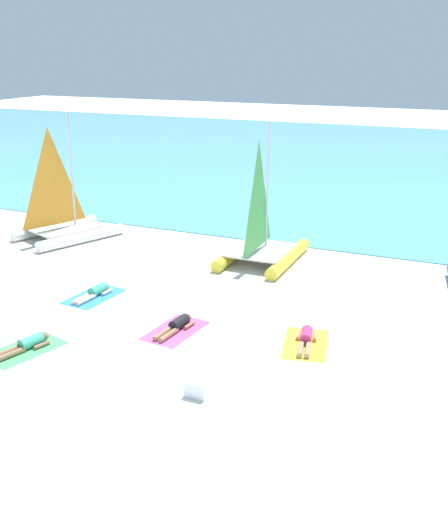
{
  "coord_description": "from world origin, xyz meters",
  "views": [
    {
      "loc": [
        7.41,
        -12.28,
        7.25
      ],
      "look_at": [
        0.0,
        4.51,
        1.2
      ],
      "focal_mm": 44.6,
      "sensor_mm": 36.0,
      "label": 1
    }
  ],
  "objects_px": {
    "sailboat_yellow": "(261,242)",
    "sunbather_center_left": "(27,344)",
    "towel_center_left": "(25,350)",
    "sunbather_rightmost": "(306,338)",
    "sunbather_center_right": "(177,325)",
    "towel_rightmost": "(305,344)",
    "towel_center_right": "(175,331)",
    "sailboat_white": "(64,221)",
    "cooler_box": "(197,388)",
    "towel_leftmost": "(94,296)",
    "sunbather_leftmost": "(95,292)"
  },
  "relations": [
    {
      "from": "sunbather_leftmost",
      "to": "sunbather_rightmost",
      "type": "relative_size",
      "value": 1.01
    },
    {
      "from": "towel_leftmost",
      "to": "towel_center_right",
      "type": "xyz_separation_m",
      "value": [
        3.43,
        -1.17,
        0.0
      ]
    },
    {
      "from": "towel_rightmost",
      "to": "cooler_box",
      "type": "xyz_separation_m",
      "value": [
        -1.43,
        -3.4,
        0.17
      ]
    },
    {
      "from": "sailboat_yellow",
      "to": "sunbather_center_left",
      "type": "distance_m",
      "value": 9.32
    },
    {
      "from": "sailboat_yellow",
      "to": "sunbather_leftmost",
      "type": "height_order",
      "value": "sailboat_yellow"
    },
    {
      "from": "sailboat_white",
      "to": "sunbather_center_left",
      "type": "height_order",
      "value": "sailboat_white"
    },
    {
      "from": "sunbather_rightmost",
      "to": "cooler_box",
      "type": "height_order",
      "value": "cooler_box"
    },
    {
      "from": "sailboat_yellow",
      "to": "sunbather_center_right",
      "type": "xyz_separation_m",
      "value": [
        -0.06,
        -6.28,
        -0.59
      ]
    },
    {
      "from": "sunbather_center_right",
      "to": "cooler_box",
      "type": "distance_m",
      "value": 3.47
    },
    {
      "from": "sunbather_leftmost",
      "to": "sunbather_rightmost",
      "type": "distance_m",
      "value": 6.87
    },
    {
      "from": "towel_center_right",
      "to": "sailboat_white",
      "type": "bearing_deg",
      "value": 143.77
    },
    {
      "from": "cooler_box",
      "to": "towel_leftmost",
      "type": "bearing_deg",
      "value": 144.12
    },
    {
      "from": "towel_leftmost",
      "to": "cooler_box",
      "type": "bearing_deg",
      "value": -35.88
    },
    {
      "from": "sunbather_leftmost",
      "to": "towel_rightmost",
      "type": "xyz_separation_m",
      "value": [
        6.87,
        -0.61,
        -0.13
      ]
    },
    {
      "from": "sailboat_white",
      "to": "towel_center_right",
      "type": "xyz_separation_m",
      "value": [
        8.07,
        -5.92,
        -0.73
      ]
    },
    {
      "from": "sunbather_center_left",
      "to": "cooler_box",
      "type": "relative_size",
      "value": 3.1
    },
    {
      "from": "sailboat_white",
      "to": "towel_center_right",
      "type": "relative_size",
      "value": 2.59
    },
    {
      "from": "sailboat_yellow",
      "to": "towel_rightmost",
      "type": "height_order",
      "value": "sailboat_yellow"
    },
    {
      "from": "sunbather_center_left",
      "to": "towel_rightmost",
      "type": "height_order",
      "value": "sunbather_center_left"
    },
    {
      "from": "sailboat_yellow",
      "to": "towel_center_left",
      "type": "bearing_deg",
      "value": -109.1
    },
    {
      "from": "sunbather_leftmost",
      "to": "towel_center_left",
      "type": "xyz_separation_m",
      "value": [
        0.49,
        -3.77,
        -0.13
      ]
    },
    {
      "from": "sunbather_center_right",
      "to": "sunbather_rightmost",
      "type": "relative_size",
      "value": 1.01
    },
    {
      "from": "towel_leftmost",
      "to": "sunbather_leftmost",
      "type": "bearing_deg",
      "value": 84.66
    },
    {
      "from": "sailboat_yellow",
      "to": "sunbather_center_left",
      "type": "xyz_separation_m",
      "value": [
        -2.98,
        -8.82,
        -0.59
      ]
    },
    {
      "from": "sailboat_yellow",
      "to": "sailboat_white",
      "type": "bearing_deg",
      "value": -177.43
    },
    {
      "from": "towel_center_left",
      "to": "sunbather_rightmost",
      "type": "distance_m",
      "value": 7.13
    },
    {
      "from": "towel_center_left",
      "to": "sunbather_center_right",
      "type": "relative_size",
      "value": 1.21
    },
    {
      "from": "towel_leftmost",
      "to": "sunbather_leftmost",
      "type": "xyz_separation_m",
      "value": [
        0.01,
        0.07,
        0.13
      ]
    },
    {
      "from": "towel_leftmost",
      "to": "sunbather_center_left",
      "type": "xyz_separation_m",
      "value": [
        0.52,
        -3.64,
        0.13
      ]
    },
    {
      "from": "sunbather_leftmost",
      "to": "sunbather_rightmost",
      "type": "xyz_separation_m",
      "value": [
        6.85,
        -0.54,
        0.0
      ]
    },
    {
      "from": "sailboat_white",
      "to": "towel_center_left",
      "type": "bearing_deg",
      "value": -37.0
    },
    {
      "from": "sunbather_center_right",
      "to": "sunbather_rightmost",
      "type": "distance_m",
      "value": 3.48
    },
    {
      "from": "sailboat_yellow",
      "to": "sailboat_white",
      "type": "distance_m",
      "value": 8.15
    },
    {
      "from": "towel_leftmost",
      "to": "towel_rightmost",
      "type": "distance_m",
      "value": 6.89
    },
    {
      "from": "towel_rightmost",
      "to": "sunbather_center_right",
      "type": "bearing_deg",
      "value": -170.72
    },
    {
      "from": "towel_center_left",
      "to": "sunbather_rightmost",
      "type": "height_order",
      "value": "sunbather_rightmost"
    },
    {
      "from": "sailboat_yellow",
      "to": "sunbather_leftmost",
      "type": "bearing_deg",
      "value": -124.81
    },
    {
      "from": "towel_rightmost",
      "to": "sailboat_yellow",
      "type": "bearing_deg",
      "value": 120.55
    },
    {
      "from": "sailboat_white",
      "to": "towel_rightmost",
      "type": "bearing_deg",
      "value": -2.97
    },
    {
      "from": "towel_center_right",
      "to": "sunbather_rightmost",
      "type": "height_order",
      "value": "sunbather_rightmost"
    },
    {
      "from": "sunbather_center_right",
      "to": "cooler_box",
      "type": "height_order",
      "value": "cooler_box"
    },
    {
      "from": "sunbather_center_left",
      "to": "sailboat_white",
      "type": "bearing_deg",
      "value": 137.3
    },
    {
      "from": "towel_leftmost",
      "to": "sunbather_center_left",
      "type": "relative_size",
      "value": 1.23
    },
    {
      "from": "sunbather_leftmost",
      "to": "towel_rightmost",
      "type": "height_order",
      "value": "sunbather_leftmost"
    },
    {
      "from": "sailboat_yellow",
      "to": "towel_rightmost",
      "type": "distance_m",
      "value": 6.67
    },
    {
      "from": "sailboat_yellow",
      "to": "towel_center_left",
      "type": "height_order",
      "value": "sailboat_yellow"
    },
    {
      "from": "sailboat_white",
      "to": "sunbather_rightmost",
      "type": "distance_m",
      "value": 12.64
    },
    {
      "from": "sailboat_white",
      "to": "towel_leftmost",
      "type": "height_order",
      "value": "sailboat_white"
    },
    {
      "from": "sunbather_center_left",
      "to": "sunbather_rightmost",
      "type": "xyz_separation_m",
      "value": [
        6.34,
        3.17,
        0.0
      ]
    },
    {
      "from": "towel_rightmost",
      "to": "sunbather_rightmost",
      "type": "distance_m",
      "value": 0.14
    }
  ]
}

